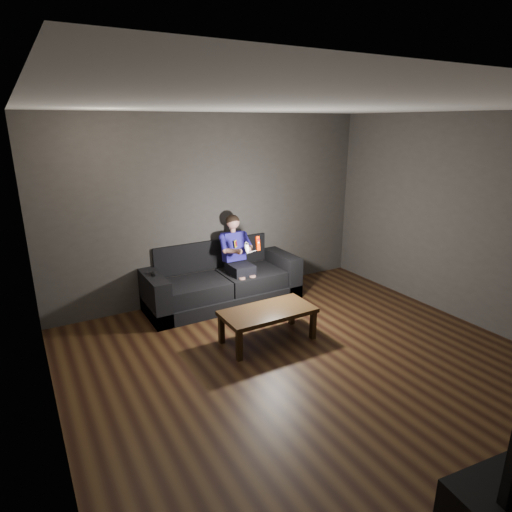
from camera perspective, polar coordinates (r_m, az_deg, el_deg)
floor at (r=4.84m, az=7.89°, el=-14.81°), size 5.00×5.00×0.00m
back_wall at (r=6.36m, az=-5.47°, el=6.33°), size 5.00×0.04×2.70m
left_wall at (r=3.42m, az=-26.66°, el=-5.43°), size 0.04×5.00×2.70m
right_wall at (r=6.12m, az=27.42°, el=3.98°), size 0.04×5.00×2.70m
ceiling at (r=4.10m, az=9.53°, el=19.05°), size 5.00×5.00×0.02m
sofa at (r=6.39m, az=-4.82°, el=-3.56°), size 2.27×0.98×0.88m
child at (r=6.29m, az=-2.57°, el=0.64°), size 0.48×0.59×1.18m
wii_remote_red at (r=5.89m, az=0.24°, el=1.70°), size 0.05×0.08×0.20m
nunchuk_white at (r=5.82m, az=-1.25°, el=1.15°), size 0.07×0.10×0.17m
wii_remote_black at (r=5.86m, az=-13.62°, el=-2.36°), size 0.04×0.14×0.03m
coffee_table at (r=5.20m, az=1.58°, el=-7.73°), size 1.13×0.57×0.41m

